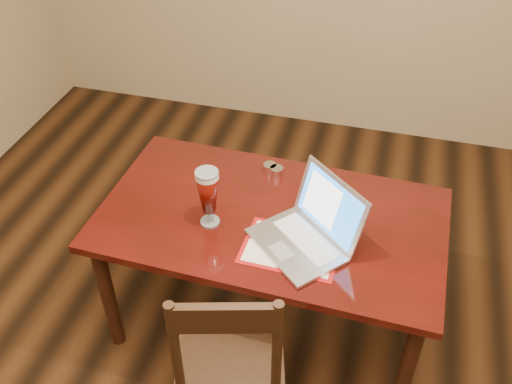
# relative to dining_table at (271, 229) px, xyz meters

# --- Properties ---
(room_shell) EXTENTS (4.51, 5.01, 2.71)m
(room_shell) POSITION_rel_dining_table_xyz_m (0.19, -0.69, 1.16)
(room_shell) COLOR tan
(room_shell) RESTS_ON ground
(dining_table) EXTENTS (1.45, 0.85, 0.93)m
(dining_table) POSITION_rel_dining_table_xyz_m (0.00, 0.00, 0.00)
(dining_table) COLOR #470B09
(dining_table) RESTS_ON ground
(dining_chair) EXTENTS (0.49, 0.48, 0.94)m
(dining_chair) POSITION_rel_dining_table_xyz_m (-0.01, -0.58, -0.16)
(dining_chair) COLOR black
(dining_chair) RESTS_ON ground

